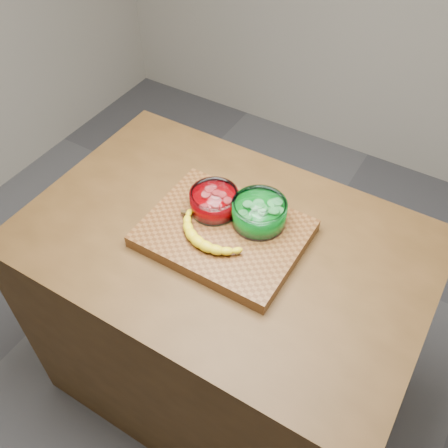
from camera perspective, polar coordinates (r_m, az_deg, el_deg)
The scene contains 6 objects.
ground at distance 2.22m, azimuth -0.00°, elevation -17.16°, with size 3.50×3.50×0.00m, color #4E4F53.
counter at distance 1.83m, azimuth -0.00°, elevation -10.99°, with size 1.20×0.80×0.90m, color #503418.
cutting_board at distance 1.45m, azimuth -0.00°, elevation -1.08°, with size 0.45×0.35×0.04m, color brown.
bowl_red at distance 1.46m, azimuth -1.14°, elevation 2.59°, with size 0.14×0.14×0.07m.
bowl_green at distance 1.43m, azimuth 4.04°, elevation 1.26°, with size 0.16×0.16×0.07m.
banana at distance 1.40m, azimuth -1.71°, elevation -1.24°, with size 0.25×0.14×0.04m, color yellow, non-canonical shape.
Camera 1 is at (0.50, -0.83, 2.00)m, focal length 40.00 mm.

